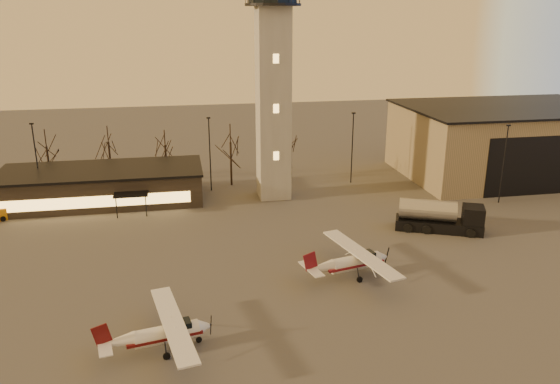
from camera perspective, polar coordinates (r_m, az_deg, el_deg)
name	(u,v)px	position (r m, az deg, el deg)	size (l,w,h in m)	color
ground	(337,309)	(45.93, 6.00, -12.10)	(220.00, 220.00, 0.00)	#474441
control_tower	(273,71)	(69.30, -0.72, 12.51)	(6.80, 6.80, 32.60)	gray
hangar	(507,141)	(88.24, 22.61, 4.97)	(30.60, 20.60, 10.30)	#927C60
terminal	(102,185)	(73.65, -18.06, 0.68)	(25.40, 12.20, 4.30)	black
light_poles	(276,155)	(72.22, -0.43, 3.94)	(58.50, 12.25, 10.14)	black
tree_row	(167,142)	(78.98, -11.74, 5.18)	(37.20, 9.20, 8.80)	black
cessna_front	(357,264)	(51.12, 8.01, -7.50)	(9.34, 11.70, 3.23)	silver
cessna_rear	(169,336)	(41.22, -11.54, -14.54)	(8.76, 11.02, 3.03)	silver
fuel_truck	(439,219)	(63.26, 16.26, -2.70)	(9.68, 6.19, 3.48)	black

